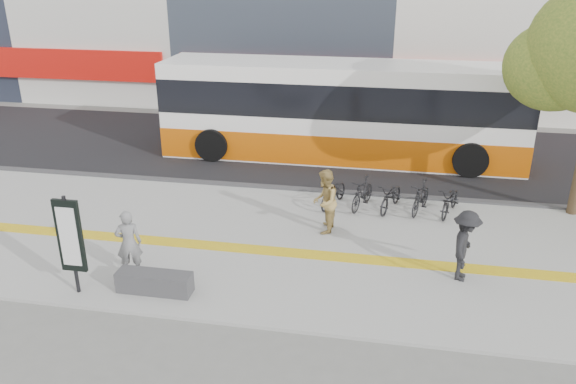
% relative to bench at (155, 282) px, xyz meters
% --- Properties ---
extents(ground, '(120.00, 120.00, 0.00)m').
position_rel_bench_xyz_m(ground, '(2.60, 1.20, -0.30)').
color(ground, slate).
rests_on(ground, ground).
extents(sidewalk, '(40.00, 7.00, 0.08)m').
position_rel_bench_xyz_m(sidewalk, '(2.60, 2.70, -0.27)').
color(sidewalk, gray).
rests_on(sidewalk, ground).
extents(tactile_strip, '(40.00, 0.45, 0.01)m').
position_rel_bench_xyz_m(tactile_strip, '(2.60, 2.20, -0.22)').
color(tactile_strip, yellow).
rests_on(tactile_strip, sidewalk).
extents(street, '(40.00, 8.00, 0.06)m').
position_rel_bench_xyz_m(street, '(2.60, 10.20, -0.28)').
color(street, black).
rests_on(street, ground).
extents(curb, '(40.00, 0.25, 0.14)m').
position_rel_bench_xyz_m(curb, '(2.60, 6.20, -0.23)').
color(curb, '#3D3D40').
rests_on(curb, ground).
extents(bench, '(1.60, 0.45, 0.45)m').
position_rel_bench_xyz_m(bench, '(0.00, 0.00, 0.00)').
color(bench, '#3D3D40').
rests_on(bench, sidewalk).
extents(signboard, '(0.55, 0.10, 2.20)m').
position_rel_bench_xyz_m(signboard, '(-1.60, -0.31, 1.06)').
color(signboard, black).
rests_on(signboard, sidewalk).
extents(bus, '(12.42, 2.94, 3.31)m').
position_rel_bench_xyz_m(bus, '(2.95, 9.70, 1.31)').
color(bus, white).
rests_on(bus, street).
extents(bicycle_row, '(4.21, 1.62, 0.89)m').
position_rel_bench_xyz_m(bicycle_row, '(4.84, 5.20, 0.19)').
color(bicycle_row, black).
rests_on(bicycle_row, sidewalk).
extents(seated_woman, '(0.66, 0.56, 1.54)m').
position_rel_bench_xyz_m(seated_woman, '(-0.80, 0.60, 0.55)').
color(seated_woman, black).
rests_on(seated_woman, sidewalk).
extents(pedestrian_tan, '(0.67, 0.84, 1.68)m').
position_rel_bench_xyz_m(pedestrian_tan, '(3.17, 3.51, 0.61)').
color(pedestrian_tan, '#A08448').
rests_on(pedestrian_tan, sidewalk).
extents(pedestrian_dark, '(0.81, 1.15, 1.61)m').
position_rel_bench_xyz_m(pedestrian_dark, '(6.43, 1.74, 0.58)').
color(pedestrian_dark, black).
rests_on(pedestrian_dark, sidewalk).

